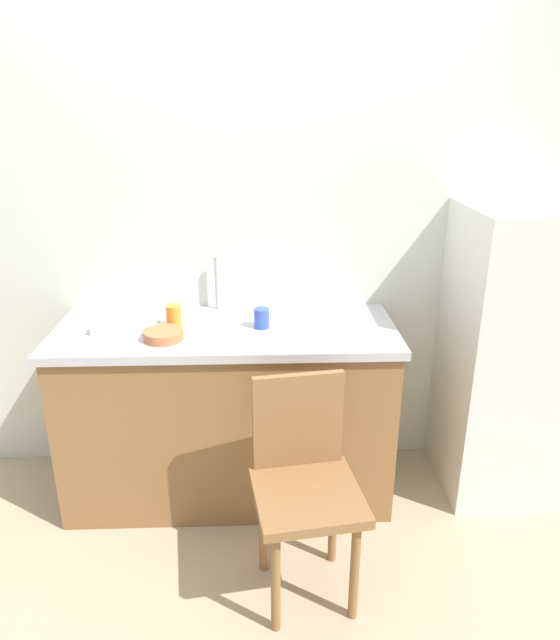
# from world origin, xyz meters

# --- Properties ---
(ground_plane) EXTENTS (8.00, 8.00, 0.00)m
(ground_plane) POSITION_xyz_m (0.00, 0.00, 0.00)
(ground_plane) COLOR tan
(back_wall) EXTENTS (4.80, 0.10, 2.50)m
(back_wall) POSITION_xyz_m (0.00, 1.00, 1.25)
(back_wall) COLOR silver
(back_wall) RESTS_ON ground_plane
(cabinet_base) EXTENTS (1.54, 0.60, 0.85)m
(cabinet_base) POSITION_xyz_m (-0.10, 0.65, 0.42)
(cabinet_base) COLOR olive
(cabinet_base) RESTS_ON ground_plane
(countertop) EXTENTS (1.58, 0.64, 0.04)m
(countertop) POSITION_xyz_m (-0.10, 0.65, 0.87)
(countertop) COLOR #B7B7BC
(countertop) RESTS_ON cabinet_base
(faucet) EXTENTS (0.02, 0.02, 0.27)m
(faucet) POSITION_xyz_m (-0.15, 0.90, 1.02)
(faucet) COLOR #B7B7BC
(faucet) RESTS_ON countertop
(refrigerator) EXTENTS (0.57, 0.57, 1.43)m
(refrigerator) POSITION_xyz_m (1.27, 0.67, 0.72)
(refrigerator) COLOR silver
(refrigerator) RESTS_ON ground_plane
(chair) EXTENTS (0.45, 0.45, 0.89)m
(chair) POSITION_xyz_m (0.23, 0.02, 0.50)
(chair) COLOR olive
(chair) RESTS_ON ground_plane
(dish_tray) EXTENTS (0.28, 0.20, 0.05)m
(dish_tray) POSITION_xyz_m (-0.55, 0.66, 0.91)
(dish_tray) COLOR white
(dish_tray) RESTS_ON countertop
(terracotta_bowl) EXTENTS (0.17, 0.17, 0.04)m
(terracotta_bowl) POSITION_xyz_m (-0.36, 0.51, 0.91)
(terracotta_bowl) COLOR #C67042
(terracotta_bowl) RESTS_ON countertop
(cup_blue) EXTENTS (0.07, 0.07, 0.09)m
(cup_blue) POSITION_xyz_m (0.07, 0.64, 0.93)
(cup_blue) COLOR blue
(cup_blue) RESTS_ON countertop
(cup_orange) EXTENTS (0.07, 0.07, 0.11)m
(cup_orange) POSITION_xyz_m (-0.33, 0.66, 0.94)
(cup_orange) COLOR orange
(cup_orange) RESTS_ON countertop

